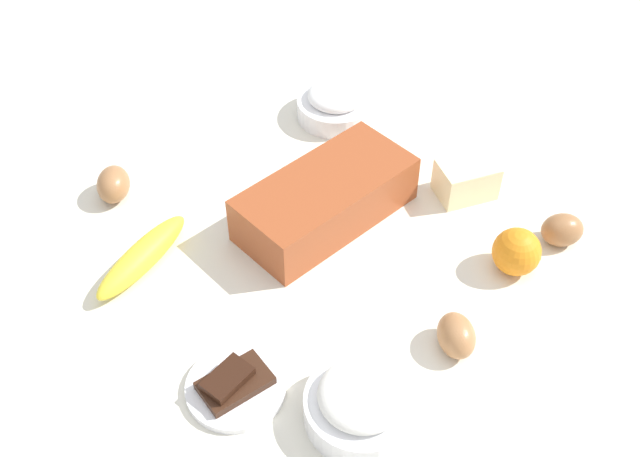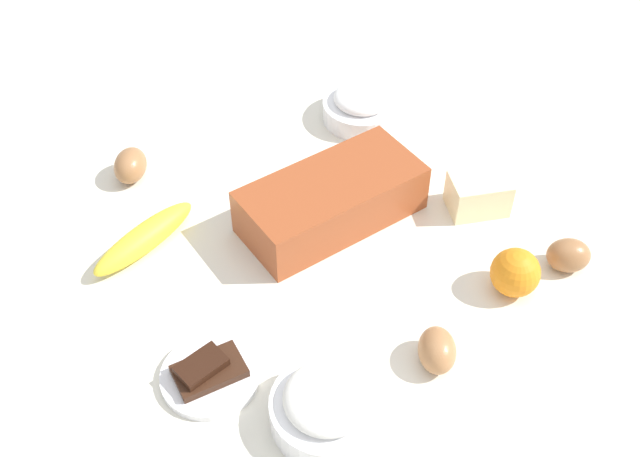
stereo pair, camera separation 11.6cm
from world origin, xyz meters
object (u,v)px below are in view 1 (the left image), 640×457
Objects in this scene: loaf_pan at (326,198)px; butter_block at (466,179)px; sugar_bowl at (336,103)px; egg_loose at (562,230)px; orange_fruit at (517,252)px; banana at (142,256)px; flour_bowl at (362,403)px; egg_beside_bowl at (113,184)px; chocolate_plate at (235,385)px; egg_near_butter at (456,335)px.

loaf_pan is 3.25× the size of butter_block.
egg_loose is at bearing 100.51° from sugar_bowl.
sugar_bowl is 0.45m from orange_fruit.
banana is (0.45, 0.12, -0.01)m from sugar_bowl.
sugar_bowl is at bearing -79.49° from egg_loose.
banana is (0.10, -0.39, -0.01)m from flour_bowl.
egg_loose is at bearing 135.11° from egg_beside_bowl.
chocolate_plate is at bearing 26.76° from loaf_pan.
chocolate_plate is (0.28, 0.18, -0.03)m from loaf_pan.
chocolate_plate is at bearing -23.33° from egg_near_butter.
flour_bowl is 0.40m from banana.
loaf_pan is 0.36m from egg_loose.
orange_fruit is at bearing 142.91° from banana.
sugar_bowl is at bearing -139.94° from chocolate_plate.
flour_bowl is at bearing 54.06° from loaf_pan.
banana is 0.54m from orange_fruit.
egg_loose is at bearing 177.69° from orange_fruit.
sugar_bowl is 0.29m from butter_block.
flour_bowl is at bearing 2.88° from egg_near_butter.
egg_loose is at bearing -172.49° from flour_bowl.
butter_block is at bearing 98.60° from sugar_bowl.
loaf_pan reaches higher than banana.
banana is 2.98× the size of egg_loose.
egg_loose is (-0.10, 0.00, -0.01)m from orange_fruit.
loaf_pan is 0.26m from sugar_bowl.
egg_near_butter reaches higher than chocolate_plate.
butter_block is 0.17m from egg_loose.
sugar_bowl is 0.53m from egg_near_butter.
chocolate_plate is (0.04, 0.42, -0.02)m from egg_beside_bowl.
chocolate_plate is (0.45, 0.38, -0.02)m from sugar_bowl.
egg_loose is at bearing 129.00° from loaf_pan.
orange_fruit is 0.17m from butter_block.
flour_bowl is 2.08× the size of egg_near_butter.
loaf_pan is 4.12× the size of orange_fruit.
egg_near_butter is at bearing -177.12° from flour_bowl.
orange_fruit is 1.11× the size of egg_loose.
egg_beside_bowl is at bearing -51.18° from loaf_pan.
butter_block is (-0.04, 0.29, 0.00)m from sugar_bowl.
banana is at bearing 78.00° from egg_beside_bowl.
orange_fruit is at bearing -2.31° from egg_loose.
sugar_bowl is 1.06× the size of chocolate_plate.
loaf_pan is 4.10× the size of egg_beside_bowl.
sugar_bowl is 0.41m from egg_beside_bowl.
egg_beside_bowl is 1.12× the size of egg_loose.
loaf_pan is at bearing -119.74° from flour_bowl.
loaf_pan is at bearing -57.56° from orange_fruit.
egg_near_butter is at bearing 17.38° from orange_fruit.
banana is at bearing -22.23° from loaf_pan.
banana is 0.17m from egg_beside_bowl.
loaf_pan is 1.54× the size of banana.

